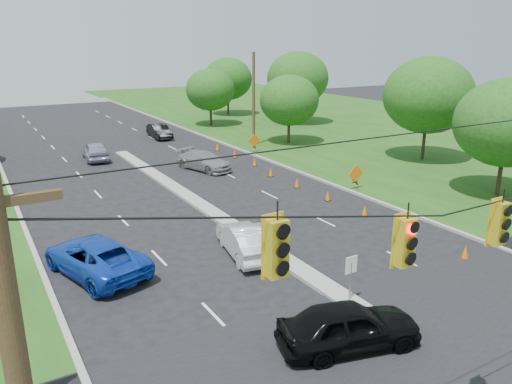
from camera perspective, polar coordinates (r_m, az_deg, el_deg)
grass_right at (r=51.20m, az=26.09°, el=3.92°), size 40.00×160.00×0.06m
curb_left at (r=38.70m, az=-26.35°, el=0.13°), size 0.25×110.00×0.16m
curb_right at (r=44.58m, az=0.31°, el=3.95°), size 0.25×110.00×0.16m
median at (r=32.40m, az=-6.93°, el=-1.20°), size 1.00×34.00×0.18m
median_sign at (r=19.94m, az=10.80°, el=-8.79°), size 0.55×0.06×2.05m
utility_pole_far_right at (r=49.28m, az=-0.27°, el=10.51°), size 0.28×0.28×9.00m
cone_1 at (r=25.95m, az=22.79°, el=-6.34°), size 0.32×0.32×0.70m
cone_2 at (r=27.98m, az=17.13°, el=-4.07°), size 0.32×0.32×0.70m
cone_3 at (r=30.27m, az=12.30°, el=-2.10°), size 0.32×0.32×0.70m
cone_4 at (r=32.78m, az=8.20°, el=-0.40°), size 0.32×0.32×0.70m
cone_5 at (r=35.45m, az=4.69°, el=1.05°), size 0.32×0.32×0.70m
cone_6 at (r=38.26m, az=1.69°, el=2.29°), size 0.32×0.32×0.70m
cone_7 at (r=41.47m, az=-0.18°, el=3.45°), size 0.32×0.32×0.70m
cone_8 at (r=44.45m, az=-2.46°, el=4.36°), size 0.32×0.32×0.70m
cone_9 at (r=47.50m, az=-4.46°, el=5.14°), size 0.32×0.32×0.70m
work_sign_1 at (r=35.31m, az=11.31°, el=1.96°), size 1.27×0.58×1.37m
work_sign_2 at (r=46.39m, az=-0.21°, el=5.84°), size 1.27×0.58×1.37m
tree_7 at (r=36.14m, az=26.80°, el=7.09°), size 6.72×6.72×7.84m
tree_8 at (r=45.21m, az=19.10°, el=10.39°), size 7.56×7.56×8.82m
tree_9 at (r=50.31m, az=3.82°, el=10.42°), size 5.88×5.88×6.86m
tree_10 at (r=62.92m, az=4.79°, el=12.83°), size 7.56×7.56×8.82m
tree_11 at (r=70.30m, az=-3.26°, el=12.78°), size 6.72×6.72×7.84m
tree_12 at (r=61.45m, az=-5.26°, el=11.56°), size 5.88×5.88×6.86m
black_sedan at (r=17.62m, az=10.59°, el=-14.82°), size 5.22×3.10×1.66m
white_sedan at (r=24.20m, az=-1.25°, el=-5.49°), size 2.55×5.02×1.58m
blue_pickup at (r=23.45m, az=-17.89°, el=-7.05°), size 4.20×6.36×1.62m
silver_car_far at (r=40.42m, az=-5.96°, el=3.59°), size 3.55×5.56×1.50m
silver_car_oncoming at (r=45.73m, az=-17.89°, el=4.49°), size 2.34×4.89×1.61m
dark_car_receding at (r=54.53m, az=-10.99°, el=6.86°), size 1.78×4.67×1.52m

